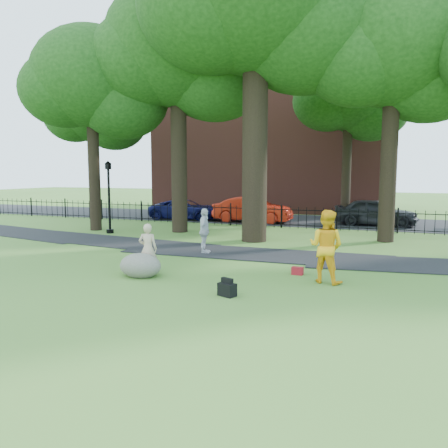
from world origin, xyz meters
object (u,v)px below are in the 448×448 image
at_px(woman, 148,249).
at_px(red_sedan, 252,210).
at_px(man, 326,246).
at_px(boulder, 140,264).
at_px(lamppost, 109,198).
at_px(big_tree, 260,4).

relative_size(woman, red_sedan, 0.32).
bearing_deg(man, red_sedan, -49.78).
height_order(woman, red_sedan, red_sedan).
bearing_deg(man, boulder, 28.21).
bearing_deg(boulder, lamppost, 131.13).
distance_m(man, red_sedan, 14.70).
relative_size(woman, man, 0.75).
distance_m(boulder, lamppost, 9.90).
relative_size(woman, boulder, 1.20).
bearing_deg(big_tree, red_sedan, 109.56).
height_order(woman, lamppost, lamppost).
xyz_separation_m(man, red_sedan, (-6.38, 13.24, -0.24)).
distance_m(big_tree, red_sedan, 11.81).
xyz_separation_m(big_tree, woman, (-1.19, -7.38, -9.37)).
relative_size(boulder, red_sedan, 0.27).
distance_m(man, boulder, 5.40).
height_order(woman, man, man).
distance_m(big_tree, woman, 11.99).
bearing_deg(red_sedan, big_tree, -161.53).
distance_m(big_tree, man, 11.85).
bearing_deg(woman, boulder, 64.94).
height_order(man, lamppost, lamppost).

